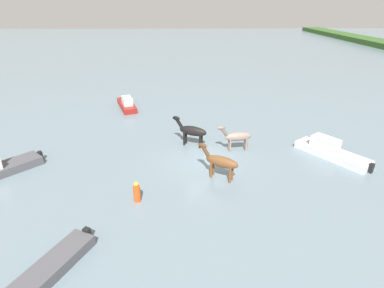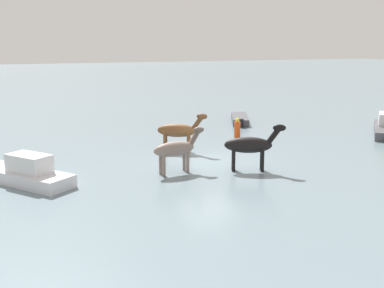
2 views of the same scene
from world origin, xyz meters
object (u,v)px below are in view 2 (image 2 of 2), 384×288
Objects in this scene: horse_rear_stallion at (179,131)px; horse_dun_straggler at (250,145)px; horse_lead at (176,149)px; boat_dinghy_port at (22,175)px; boat_launch_far at (240,120)px; buoy_channel_marker at (237,129)px.

horse_rear_stallion is 0.94× the size of horse_dun_straggler.
horse_lead reaches higher than boat_dinghy_port.
boat_dinghy_port is (1.06, 6.07, -0.72)m from horse_lead.
boat_dinghy_port is (-2.51, 7.58, -0.77)m from horse_rear_stallion.
boat_dinghy_port is (1.95, 9.11, -0.80)m from horse_dun_straggler.
horse_dun_straggler is 0.65× the size of boat_launch_far.
horse_rear_stallion is 9.69m from boat_launch_far.
boat_launch_far is at bearing 73.75° from horse_rear_stallion.
boat_dinghy_port is 12.91m from buoy_channel_marker.
horse_lead is at bearing 133.52° from buoy_channel_marker.
boat_dinghy_port is 4.07× the size of buoy_channel_marker.
buoy_channel_marker is at bearing 56.18° from horse_rear_stallion.
horse_rear_stallion reaches higher than boat_launch_far.
buoy_channel_marker is at bearing 175.44° from boat_launch_far.
buoy_channel_marker is at bearing 91.50° from horse_dun_straggler.
horse_lead is 3.17m from horse_dun_straggler.
boat_dinghy_port is at bearing 111.00° from buoy_channel_marker.
buoy_channel_marker reaches higher than boat_launch_far.
horse_dun_straggler is 2.21× the size of buoy_channel_marker.
boat_launch_far is at bearing 85.56° from boat_dinghy_port.
horse_lead reaches higher than buoy_channel_marker.
horse_lead is 1.03× the size of horse_rear_stallion.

